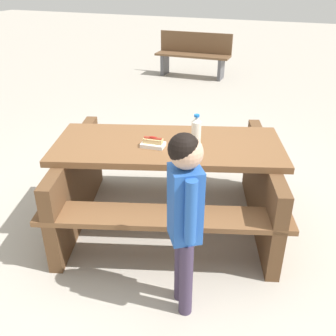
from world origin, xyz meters
The scene contains 6 objects.
ground_plane centered at (0.00, 0.00, 0.00)m, with size 30.00×30.00×0.00m, color #ADA599.
picnic_table centered at (0.00, 0.00, 0.44)m, with size 2.15×1.89×0.75m.
soda_bottle centered at (-0.21, -0.07, 0.86)m, with size 0.08×0.08×0.24m.
hotdog_tray centered at (0.08, 0.11, 0.78)m, with size 0.19×0.12×0.08m.
child_in_coat centered at (-0.43, 0.84, 0.78)m, with size 0.25×0.26×1.22m.
park_bench_near centered at (1.38, -4.95, 0.45)m, with size 1.50×0.42×0.85m.
Camera 1 is at (-1.00, 2.55, 1.97)m, focal length 40.49 mm.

